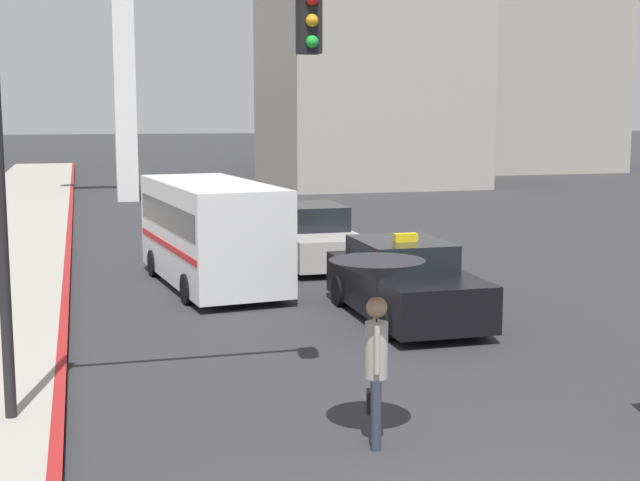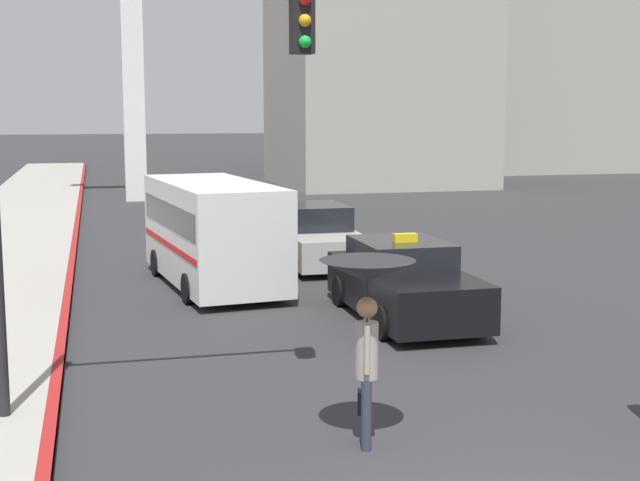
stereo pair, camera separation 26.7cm
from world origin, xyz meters
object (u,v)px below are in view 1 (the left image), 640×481
Objects in this scene: taxi at (404,283)px; sedan_red at (312,237)px; ambulance_van at (211,229)px; traffic_light at (133,102)px; pedestrian_with_umbrella at (377,293)px.

sedan_red is (-0.14, 6.34, 0.00)m from taxi.
taxi is 5.11m from ambulance_van.
traffic_light reaches higher than sedan_red.
ambulance_van is at bearing -53.18° from taxi.
traffic_light is (-2.11, -8.35, 2.69)m from ambulance_van.
ambulance_van reaches higher than sedan_red.
traffic_light reaches higher than pedestrian_with_umbrella.
sedan_red is at bearing -148.75° from ambulance_van.
ambulance_van is at bearing 75.83° from traffic_light.
sedan_red is 0.81× the size of ambulance_van.
ambulance_van is 10.11m from pedestrian_with_umbrella.
ambulance_van is (-2.90, -2.28, 0.61)m from sedan_red.
sedan_red is at bearing 64.79° from traffic_light.
taxi is 6.66m from pedestrian_with_umbrella.
pedestrian_with_umbrella is (-2.60, -6.02, 1.14)m from taxi.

